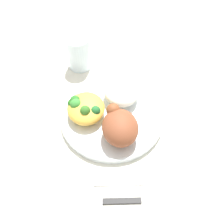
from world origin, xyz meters
TOP-DOWN VIEW (x-y plane):
  - ground_plane at (0.00, 0.00)m, footprint 2.00×2.00m
  - plate at (0.00, 0.00)m, footprint 0.26×0.26m
  - roasted_chicken at (-0.06, -0.01)m, footprint 0.11×0.08m
  - rice_pile at (0.06, -0.03)m, footprint 0.11×0.09m
  - mac_cheese_with_broccoli at (0.01, 0.07)m, footprint 0.10×0.09m
  - fork at (-0.17, 0.03)m, footprint 0.03×0.14m
  - knife at (-0.21, 0.05)m, footprint 0.03×0.19m
  - water_glass at (0.22, 0.07)m, footprint 0.07×0.07m

SIDE VIEW (x-z plane):
  - ground_plane at x=0.00m, z-range 0.00..0.00m
  - fork at x=-0.17m, z-range 0.00..0.01m
  - knife at x=-0.21m, z-range 0.00..0.01m
  - plate at x=0.00m, z-range 0.00..0.02m
  - mac_cheese_with_broccoli at x=0.01m, z-range 0.02..0.07m
  - rice_pile at x=0.06m, z-range 0.02..0.06m
  - water_glass at x=0.22m, z-range 0.00..0.10m
  - roasted_chicken at x=-0.06m, z-range 0.02..0.08m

